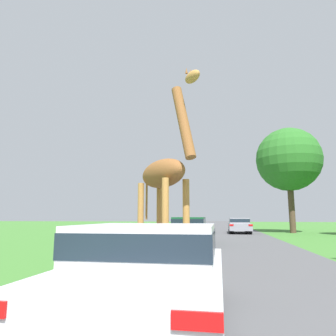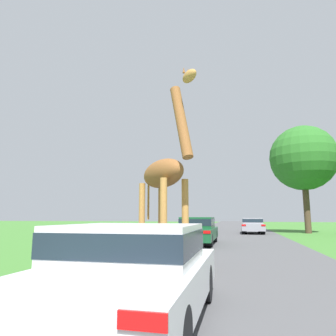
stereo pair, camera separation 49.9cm
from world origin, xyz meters
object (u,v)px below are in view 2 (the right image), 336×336
giraffe_near_road (164,177)px  car_lead_maroon (130,269)px  car_queue_right (198,230)px  car_queue_left (252,225)px  tree_centre_back (303,158)px

giraffe_near_road → car_lead_maroon: size_ratio=1.31×
giraffe_near_road → car_queue_right: bearing=-129.5°
car_lead_maroon → car_queue_left: bearing=83.3°
tree_centre_back → car_queue_right: bearing=-123.3°
car_lead_maroon → car_queue_left: 22.28m
giraffe_near_road → car_queue_right: 7.61m
car_lead_maroon → tree_centre_back: bearing=73.0°
car_queue_left → car_queue_right: bearing=-106.6°
car_queue_right → tree_centre_back: bearing=56.7°
car_queue_right → car_queue_left: 11.07m
car_lead_maroon → car_queue_left: (2.58, 22.13, -0.00)m
car_lead_maroon → car_queue_left: size_ratio=0.94×
car_queue_right → car_queue_left: size_ratio=1.14×
car_queue_right → car_lead_maroon: bearing=-87.1°
car_queue_left → tree_centre_back: tree_centre_back is taller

